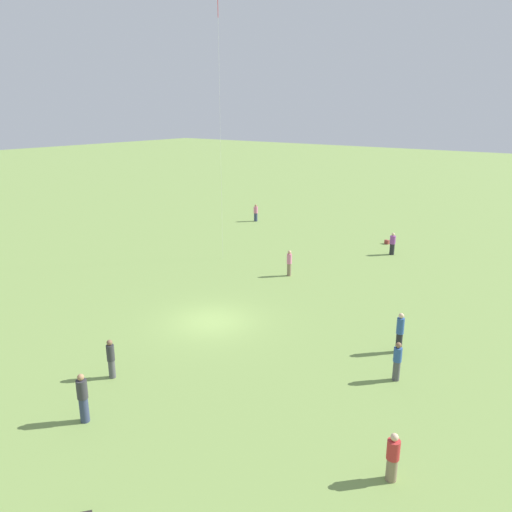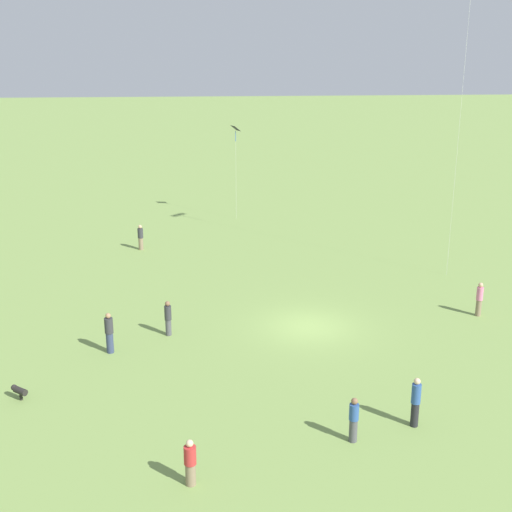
{
  "view_description": "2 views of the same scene",
  "coord_description": "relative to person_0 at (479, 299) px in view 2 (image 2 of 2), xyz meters",
  "views": [
    {
      "loc": [
        17.96,
        16.41,
        10.8
      ],
      "look_at": [
        -0.74,
        2.39,
        3.85
      ],
      "focal_mm": 35.0,
      "sensor_mm": 36.0,
      "label": 1
    },
    {
      "loc": [
        4.74,
        31.61,
        13.91
      ],
      "look_at": [
        3.02,
        6.57,
        5.8
      ],
      "focal_mm": 50.0,
      "sensor_mm": 36.0,
      "label": 2
    }
  ],
  "objects": [
    {
      "name": "ground_plane",
      "position": [
        8.71,
        0.82,
        -0.89
      ],
      "size": [
        240.0,
        240.0,
        0.0
      ],
      "primitive_type": "plane",
      "color": "#7A994C"
    },
    {
      "name": "person_0",
      "position": [
        0.0,
        0.0,
        0.0
      ],
      "size": [
        0.37,
        0.37,
        1.76
      ],
      "rotation": [
        0.0,
        0.0,
        0.13
      ],
      "color": "#847056",
      "rests_on": "ground_plane"
    },
    {
      "name": "person_1",
      "position": [
        8.56,
        10.87,
        -0.04
      ],
      "size": [
        0.47,
        0.47,
        1.7
      ],
      "rotation": [
        0.0,
        0.0,
        2.1
      ],
      "color": "#4C4C51",
      "rests_on": "ground_plane"
    },
    {
      "name": "person_2",
      "position": [
        14.2,
        12.98,
        -0.1
      ],
      "size": [
        0.54,
        0.54,
        1.62
      ],
      "rotation": [
        0.0,
        0.0,
        4.2
      ],
      "color": "#847056",
      "rests_on": "ground_plane"
    },
    {
      "name": "person_3",
      "position": [
        17.97,
        3.04,
        0.05
      ],
      "size": [
        0.41,
        0.41,
        1.89
      ],
      "rotation": [
        0.0,
        0.0,
        3.23
      ],
      "color": "#333D5B",
      "rests_on": "ground_plane"
    },
    {
      "name": "person_5",
      "position": [
        17.91,
        -12.42,
        -0.06
      ],
      "size": [
        0.5,
        0.5,
        1.66
      ],
      "rotation": [
        0.0,
        0.0,
        5.4
      ],
      "color": "#847056",
      "rests_on": "ground_plane"
    },
    {
      "name": "person_8",
      "position": [
        15.46,
        1.33,
        -0.02
      ],
      "size": [
        0.43,
        0.43,
        1.72
      ],
      "rotation": [
        0.0,
        0.0,
        1.99
      ],
      "color": "#4C4C51",
      "rests_on": "ground_plane"
    },
    {
      "name": "person_11",
      "position": [
        6.13,
        10.02,
        0.09
      ],
      "size": [
        0.47,
        0.47,
        1.93
      ],
      "rotation": [
        0.0,
        0.0,
        5.31
      ],
      "color": "#232328",
      "rests_on": "ground_plane"
    },
    {
      "name": "kite_3",
      "position": [
        11.36,
        -19.97,
        5.57
      ],
      "size": [
        0.73,
        0.79,
        7.0
      ],
      "rotation": [
        0.0,
        0.0,
        4.38
      ],
      "color": "black",
      "rests_on": "ground_plane"
    },
    {
      "name": "dog_0",
      "position": [
        20.99,
        7.05,
        -0.52
      ],
      "size": [
        0.73,
        0.63,
        0.55
      ],
      "rotation": [
        0.0,
        0.0,
        4.06
      ],
      "color": "black",
      "rests_on": "ground_plane"
    }
  ]
}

